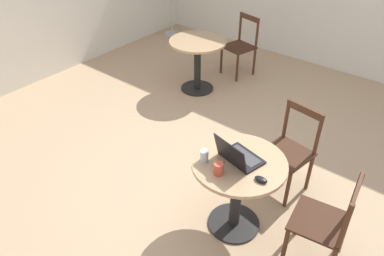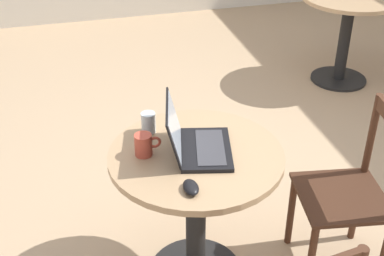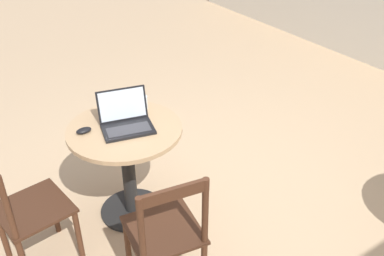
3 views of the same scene
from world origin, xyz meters
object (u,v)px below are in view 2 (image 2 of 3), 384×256
Objects in this scene: cafe_table_near at (196,190)px; mug at (144,145)px; cafe_table_mid at (347,20)px; mouse at (191,187)px; chair_near_right at (351,195)px; laptop at (196,142)px; drinking_glass at (148,123)px.

cafe_table_near is 6.63× the size of mug.
cafe_table_near is at bearing -12.75° from mug.
mug is (-0.21, 0.05, 0.25)m from cafe_table_near.
mug reaches higher than cafe_table_mid.
mouse reaches higher than cafe_table_mid.
chair_near_right is 1.01m from mug.
cafe_table_near is at bearing -95.41° from laptop.
cafe_table_near is at bearing -54.17° from drinking_glass.
drinking_glass is (-0.88, 0.34, 0.34)m from chair_near_right.
cafe_table_near is 2.48m from cafe_table_mid.
cafe_table_near is 0.25m from laptop.
laptop is at bearing -8.56° from mug.
laptop is at bearing 84.59° from cafe_table_near.
cafe_table_mid is 2.48m from laptop.
cafe_table_mid is 2.00× the size of laptop.
drinking_glass is at bearing 73.26° from mug.
laptop is 0.27m from mouse.
cafe_table_near is at bearing 70.06° from mouse.
mouse is (-1.82, -2.02, 0.21)m from cafe_table_mid.
drinking_glass is (-0.07, 0.47, 0.03)m from mouse.
mouse is at bearing -132.08° from cafe_table_mid.
chair_near_right is 7.59× the size of mug.
mouse reaches higher than cafe_table_near.
chair_near_right is 1.00m from drinking_glass.
cafe_table_mid is 6.63× the size of mug.
laptop reaches higher than mouse.
laptop reaches higher than mug.
mug is at bearing 170.03° from chair_near_right.
chair_near_right reaches higher than cafe_table_mid.
cafe_table_mid is 7.93× the size of drinking_glass.
laptop reaches higher than chair_near_right.
mug is (-0.94, 0.16, 0.34)m from chair_near_right.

